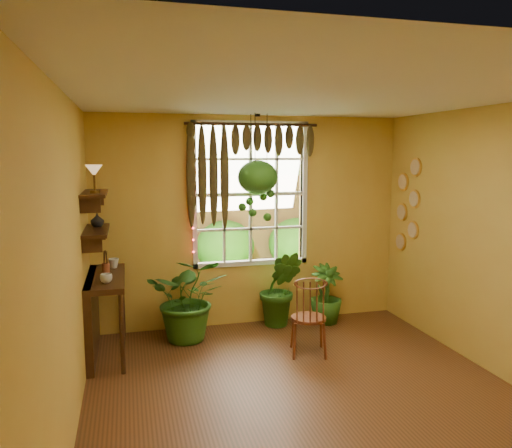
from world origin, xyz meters
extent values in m
plane|color=brown|center=(0.00, 0.00, 0.00)|extent=(4.50, 4.50, 0.00)
plane|color=white|center=(0.00, 0.00, 2.70)|extent=(4.50, 4.50, 0.00)
plane|color=gold|center=(0.00, 2.25, 1.35)|extent=(4.00, 0.00, 4.00)
plane|color=gold|center=(-2.00, 0.00, 1.35)|extent=(0.00, 4.50, 4.50)
plane|color=gold|center=(2.00, 0.00, 1.35)|extent=(0.00, 4.50, 4.50)
cube|color=white|center=(0.00, 2.28, 1.70)|extent=(1.52, 0.10, 1.86)
cube|color=white|center=(0.00, 2.31, 1.70)|extent=(1.38, 0.01, 1.78)
cylinder|color=#381C0F|center=(0.00, 2.17, 2.58)|extent=(1.70, 0.04, 0.04)
cube|color=#381C0F|center=(-1.80, 1.60, 0.87)|extent=(0.40, 1.20, 0.06)
cube|color=#381C0F|center=(-1.96, 1.60, 0.45)|extent=(0.08, 1.18, 0.90)
cylinder|color=#381C0F|center=(-1.64, 1.05, 0.43)|extent=(0.05, 0.05, 0.86)
cylinder|color=#381C0F|center=(-1.64, 2.15, 0.43)|extent=(0.05, 0.05, 0.86)
cube|color=#381C0F|center=(-1.88, 1.60, 1.40)|extent=(0.25, 0.90, 0.04)
cube|color=#381C0F|center=(-1.88, 1.60, 1.80)|extent=(0.25, 0.90, 0.04)
cube|color=#245C1A|center=(0.00, 7.25, -0.02)|extent=(14.00, 10.00, 0.04)
cube|color=#966847|center=(0.00, 5.45, 0.90)|extent=(12.00, 0.10, 1.80)
plane|color=#87BAE3|center=(0.00, 9.05, 1.55)|extent=(12.00, 0.00, 12.00)
cylinder|color=brown|center=(0.36, 1.07, 0.41)|extent=(0.48, 0.48, 0.04)
torus|color=brown|center=(0.32, 0.91, 0.85)|extent=(0.36, 0.13, 0.37)
imported|color=#235416|center=(-0.87, 1.82, 0.52)|extent=(1.09, 1.00, 1.03)
imported|color=#235416|center=(0.33, 2.02, 0.50)|extent=(0.66, 0.59, 0.99)
imported|color=#235416|center=(0.95, 1.98, 0.39)|extent=(0.49, 0.49, 0.78)
ellipsoid|color=black|center=(0.02, 2.00, 1.86)|extent=(0.29, 0.29, 0.18)
ellipsoid|color=#235416|center=(0.02, 2.00, 1.93)|extent=(0.49, 0.49, 0.42)
imported|color=silver|center=(-1.78, 1.27, 0.95)|extent=(0.15, 0.15, 0.10)
imported|color=beige|center=(-1.72, 1.96, 0.96)|extent=(0.14, 0.14, 0.11)
cylinder|color=brown|center=(-1.80, 1.74, 0.95)|extent=(0.09, 0.09, 0.11)
imported|color=#B2AD99|center=(-1.87, 1.77, 1.49)|extent=(0.15, 0.15, 0.15)
cylinder|color=brown|center=(-1.86, 1.40, 1.83)|extent=(0.10, 0.10, 0.03)
cylinder|color=brown|center=(-1.86, 1.40, 1.92)|extent=(0.02, 0.02, 0.17)
cone|color=slate|center=(-1.86, 1.40, 2.05)|extent=(0.17, 0.17, 0.12)
camera|label=1|loc=(-1.54, -3.95, 2.22)|focal=35.00mm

